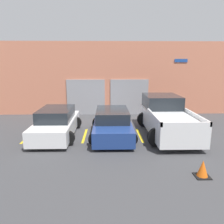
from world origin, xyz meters
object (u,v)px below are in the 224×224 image
(pickup_truck, at_px, (166,117))
(sedan_side, at_px, (112,123))
(traffic_cone, at_px, (203,169))
(sedan_white, at_px, (56,123))

(pickup_truck, relative_size, sedan_side, 1.14)
(pickup_truck, relative_size, traffic_cone, 9.23)
(pickup_truck, bearing_deg, sedan_side, -174.40)
(sedan_side, relative_size, traffic_cone, 8.07)
(pickup_truck, distance_m, sedan_white, 5.55)
(traffic_cone, bearing_deg, pickup_truck, 89.70)
(pickup_truck, relative_size, sedan_white, 1.20)
(pickup_truck, xyz_separation_m, sedan_side, (-2.77, -0.27, -0.25))
(sedan_white, xyz_separation_m, sedan_side, (2.77, 0.00, -0.03))
(sedan_side, height_order, traffic_cone, sedan_side)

